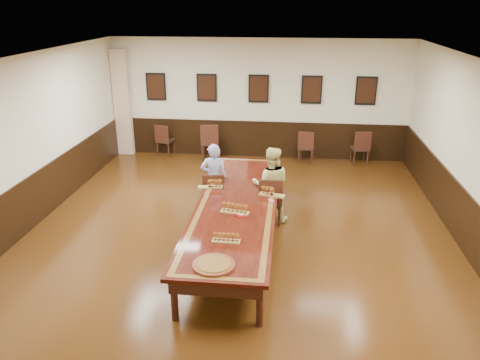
# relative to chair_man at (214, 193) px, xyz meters

# --- Properties ---
(floor) EXTENTS (8.00, 10.00, 0.02)m
(floor) POSITION_rel_chair_man_xyz_m (0.60, -1.12, -0.47)
(floor) COLOR black
(floor) RESTS_ON ground
(ceiling) EXTENTS (8.00, 10.00, 0.02)m
(ceiling) POSITION_rel_chair_man_xyz_m (0.60, -1.12, 2.75)
(ceiling) COLOR white
(ceiling) RESTS_ON floor
(wall_back) EXTENTS (8.00, 0.02, 3.20)m
(wall_back) POSITION_rel_chair_man_xyz_m (0.60, 3.89, 1.14)
(wall_back) COLOR beige
(wall_back) RESTS_ON floor
(wall_left) EXTENTS (0.02, 10.00, 3.20)m
(wall_left) POSITION_rel_chair_man_xyz_m (-3.41, -1.12, 1.14)
(wall_left) COLOR beige
(wall_left) RESTS_ON floor
(chair_man) EXTENTS (0.48, 0.52, 0.91)m
(chair_man) POSITION_rel_chair_man_xyz_m (0.00, 0.00, 0.00)
(chair_man) COLOR black
(chair_man) RESTS_ON floor
(chair_woman) EXTENTS (0.47, 0.51, 0.96)m
(chair_woman) POSITION_rel_chair_man_xyz_m (1.16, -0.27, 0.03)
(chair_woman) COLOR black
(chair_woman) RESTS_ON floor
(spare_chair_a) EXTENTS (0.51, 0.54, 0.90)m
(spare_chair_a) POSITION_rel_chair_man_xyz_m (-1.99, 3.68, -0.01)
(spare_chair_a) COLOR black
(spare_chair_a) RESTS_ON floor
(spare_chair_b) EXTENTS (0.54, 0.58, 1.02)m
(spare_chair_b) POSITION_rel_chair_man_xyz_m (-0.68, 3.44, 0.05)
(spare_chair_b) COLOR black
(spare_chair_b) RESTS_ON floor
(spare_chair_c) EXTENTS (0.48, 0.51, 0.89)m
(spare_chair_c) POSITION_rel_chair_man_xyz_m (1.93, 3.48, -0.01)
(spare_chair_c) COLOR black
(spare_chair_c) RESTS_ON floor
(spare_chair_d) EXTENTS (0.49, 0.52, 0.93)m
(spare_chair_d) POSITION_rel_chair_man_xyz_m (3.34, 3.51, 0.01)
(spare_chair_d) COLOR black
(spare_chair_d) RESTS_ON floor
(person_man) EXTENTS (0.57, 0.41, 1.46)m
(person_man) POSITION_rel_chair_man_xyz_m (-0.01, 0.10, 0.27)
(person_man) COLOR #4B60BC
(person_man) RESTS_ON floor
(person_woman) EXTENTS (0.77, 0.61, 1.51)m
(person_woman) POSITION_rel_chair_man_xyz_m (1.15, -0.17, 0.30)
(person_woman) COLOR #E3E58F
(person_woman) RESTS_ON floor
(pink_phone) EXTENTS (0.13, 0.15, 0.01)m
(pink_phone) POSITION_rel_chair_man_xyz_m (1.20, -0.94, 0.30)
(pink_phone) COLOR #F351AD
(pink_phone) RESTS_ON conference_table
(curtain) EXTENTS (0.45, 0.18, 2.90)m
(curtain) POSITION_rel_chair_man_xyz_m (-3.15, 3.70, 0.99)
(curtain) COLOR tan
(curtain) RESTS_ON floor
(wainscoting) EXTENTS (8.00, 10.00, 1.00)m
(wainscoting) POSITION_rel_chair_man_xyz_m (0.60, -1.12, 0.04)
(wainscoting) COLOR black
(wainscoting) RESTS_ON floor
(conference_table) EXTENTS (1.40, 5.00, 0.76)m
(conference_table) POSITION_rel_chair_man_xyz_m (0.60, -1.12, 0.15)
(conference_table) COLOR black
(conference_table) RESTS_ON floor
(posters) EXTENTS (6.14, 0.04, 0.74)m
(posters) POSITION_rel_chair_man_xyz_m (0.60, 3.81, 1.44)
(posters) COLOR black
(posters) RESTS_ON wall_back
(flight_a) EXTENTS (0.48, 0.21, 0.17)m
(flight_a) POSITION_rel_chair_man_xyz_m (0.05, -0.46, 0.37)
(flight_a) COLOR olive
(flight_a) RESTS_ON conference_table
(flight_b) EXTENTS (0.49, 0.24, 0.18)m
(flight_b) POSITION_rel_chair_man_xyz_m (1.17, -0.72, 0.38)
(flight_b) COLOR olive
(flight_b) RESTS_ON conference_table
(flight_c) EXTENTS (0.51, 0.25, 0.18)m
(flight_c) POSITION_rel_chair_man_xyz_m (0.61, -1.53, 0.38)
(flight_c) COLOR olive
(flight_c) RESTS_ON conference_table
(flight_d) EXTENTS (0.42, 0.13, 0.16)m
(flight_d) POSITION_rel_chair_man_xyz_m (0.61, -2.55, 0.37)
(flight_d) COLOR olive
(flight_d) RESTS_ON conference_table
(red_plate_grp) EXTENTS (0.22, 0.22, 0.03)m
(red_plate_grp) POSITION_rel_chair_man_xyz_m (0.73, -1.59, 0.31)
(red_plate_grp) COLOR #AE0B15
(red_plate_grp) RESTS_ON conference_table
(carved_platter) EXTENTS (0.74, 0.74, 0.05)m
(carved_platter) POSITION_rel_chair_man_xyz_m (0.53, -3.23, 0.32)
(carved_platter) COLOR #552211
(carved_platter) RESTS_ON conference_table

